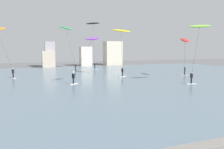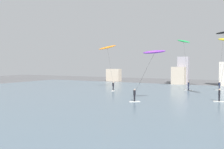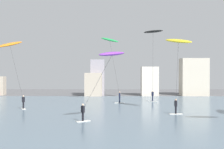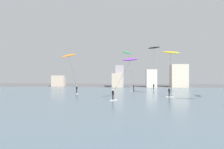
{
  "view_description": "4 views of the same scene",
  "coord_description": "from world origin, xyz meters",
  "px_view_note": "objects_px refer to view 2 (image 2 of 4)",
  "views": [
    {
      "loc": [
        -6.96,
        -2.55,
        5.02
      ],
      "look_at": [
        -0.91,
        13.7,
        2.96
      ],
      "focal_mm": 35.45,
      "sensor_mm": 36.0,
      "label": 1
    },
    {
      "loc": [
        9.88,
        0.18,
        4.78
      ],
      "look_at": [
        1.22,
        16.4,
        4.02
      ],
      "focal_mm": 37.37,
      "sensor_mm": 36.0,
      "label": 2
    },
    {
      "loc": [
        1.49,
        -2.98,
        4.88
      ],
      "look_at": [
        1.34,
        15.55,
        4.61
      ],
      "focal_mm": 53.18,
      "sensor_mm": 36.0,
      "label": 3
    },
    {
      "loc": [
        0.84,
        -3.27,
        4.21
      ],
      "look_at": [
        -0.71,
        16.2,
        4.12
      ],
      "focal_mm": 32.22,
      "sensor_mm": 36.0,
      "label": 4
    }
  ],
  "objects_px": {
    "kitesurfer_black": "(223,37)",
    "kitesurfer_orange": "(108,50)",
    "kitesurfer_purple": "(152,57)",
    "kitesurfer_green": "(184,46)"
  },
  "relations": [
    {
      "from": "kitesurfer_orange",
      "to": "kitesurfer_green",
      "type": "xyz_separation_m",
      "value": [
        12.57,
        7.74,
        0.93
      ]
    },
    {
      "from": "kitesurfer_black",
      "to": "kitesurfer_orange",
      "type": "distance_m",
      "value": 22.17
    },
    {
      "from": "kitesurfer_black",
      "to": "kitesurfer_orange",
      "type": "relative_size",
      "value": 1.28
    },
    {
      "from": "kitesurfer_orange",
      "to": "kitesurfer_black",
      "type": "bearing_deg",
      "value": 29.08
    },
    {
      "from": "kitesurfer_black",
      "to": "kitesurfer_orange",
      "type": "xyz_separation_m",
      "value": [
        -19.23,
        -10.7,
        -2.67
      ]
    },
    {
      "from": "kitesurfer_purple",
      "to": "kitesurfer_black",
      "type": "distance_m",
      "value": 23.81
    },
    {
      "from": "kitesurfer_black",
      "to": "kitesurfer_orange",
      "type": "bearing_deg",
      "value": -150.92
    },
    {
      "from": "kitesurfer_black",
      "to": "kitesurfer_orange",
      "type": "height_order",
      "value": "kitesurfer_black"
    },
    {
      "from": "kitesurfer_purple",
      "to": "kitesurfer_green",
      "type": "height_order",
      "value": "kitesurfer_green"
    },
    {
      "from": "kitesurfer_black",
      "to": "kitesurfer_green",
      "type": "xyz_separation_m",
      "value": [
        -6.66,
        -2.96,
        -1.74
      ]
    }
  ]
}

